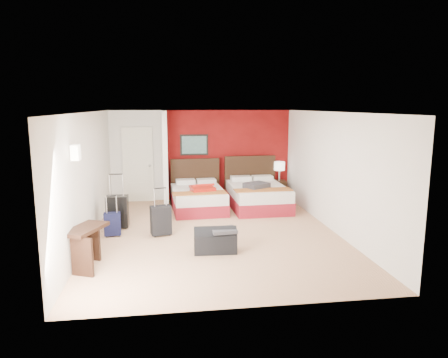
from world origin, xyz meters
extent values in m
plane|color=#D7AA84|center=(0.00, 0.00, 0.00)|extent=(6.50, 6.50, 0.00)
cube|color=silver|center=(0.00, 3.25, 1.25)|extent=(5.00, 0.04, 2.50)
cube|color=silver|center=(-2.50, 0.00, 1.25)|extent=(0.04, 6.50, 2.50)
cube|color=black|center=(-0.20, 3.19, 1.55)|extent=(0.78, 0.03, 0.58)
cube|color=white|center=(-2.38, -1.50, 1.90)|extent=(0.12, 0.20, 0.24)
cube|color=maroon|center=(0.75, 3.23, 1.25)|extent=(3.50, 0.04, 2.50)
cube|color=silver|center=(-1.00, 2.61, 1.25)|extent=(0.12, 1.20, 2.50)
cube|color=silver|center=(-1.75, 3.20, 1.02)|extent=(0.82, 0.06, 2.05)
cube|color=silver|center=(-0.20, 1.99, 0.27)|extent=(1.37, 1.89, 0.55)
cube|color=white|center=(1.35, 1.97, 0.30)|extent=(1.43, 2.00, 0.59)
cube|color=#B3190F|center=(-0.10, 1.89, 0.59)|extent=(0.73, 0.89, 0.10)
cube|color=#3B3A3F|center=(1.25, 1.67, 0.66)|extent=(0.70, 0.66, 0.13)
cube|color=black|center=(2.18, 2.93, 0.26)|extent=(0.41, 0.41, 0.53)
cylinder|color=silver|center=(2.18, 2.93, 0.80)|extent=(0.33, 0.33, 0.54)
cube|color=black|center=(-2.04, 0.66, 0.34)|extent=(0.46, 0.30, 0.69)
cube|color=black|center=(-1.11, 0.00, 0.29)|extent=(0.45, 0.34, 0.59)
cube|color=black|center=(-2.09, 0.09, 0.23)|extent=(0.34, 0.23, 0.46)
cube|color=black|center=(-0.12, -1.10, 0.19)|extent=(0.79, 0.45, 0.39)
cube|color=#343338|center=(0.03, -1.15, 0.42)|extent=(0.47, 0.41, 0.06)
cube|color=black|center=(-2.30, -1.54, 0.34)|extent=(0.71, 0.92, 0.69)
camera|label=1|loc=(-0.95, -8.19, 2.64)|focal=32.96mm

